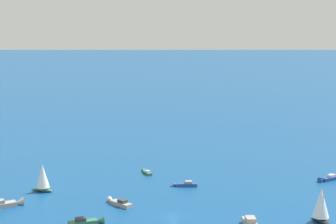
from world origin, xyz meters
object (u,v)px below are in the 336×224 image
Objects in this scene: motorboat_inshore at (6,204)px; motorboat_trailing at (146,172)px; sailboat_outer_ring_b at (321,205)px; sailboat_far_port at (43,178)px; motorboat_far_stbd at (184,184)px; motorboat_outer_ring_a at (118,203)px; motorboat_outer_ring_d at (328,179)px; motorboat_ahead at (88,222)px.

motorboat_trailing is at bearing -71.88° from motorboat_inshore.
motorboat_inshore is 1.05× the size of sailboat_outer_ring_b.
motorboat_trailing is at bearing -81.27° from sailboat_far_port.
sailboat_far_port reaches higher than motorboat_far_stbd.
motorboat_far_stbd is at bearing -107.95° from sailboat_far_port.
motorboat_outer_ring_a is at bearing 50.55° from sailboat_outer_ring_b.
motorboat_inshore is 49.94m from motorboat_trailing.
sailboat_far_port is at bearing 98.73° from motorboat_trailing.
motorboat_trailing is (5.41, -35.22, -3.70)m from sailboat_far_port.
sailboat_far_port is at bearing 36.40° from motorboat_outer_ring_a.
motorboat_far_stbd is 0.77× the size of sailboat_outer_ring_b.
motorboat_inshore is (-10.13, 12.25, -3.37)m from sailboat_far_port.
motorboat_outer_ring_d is (-13.51, -43.77, 0.03)m from motorboat_far_stbd.
sailboat_outer_ring_b is 39.46m from motorboat_outer_ring_d.
motorboat_trailing is at bearing 56.67° from motorboat_outer_ring_d.
motorboat_outer_ring_a reaches higher than motorboat_outer_ring_d.
motorboat_trailing is at bearing 14.14° from motorboat_far_stbd.
motorboat_ahead is 57.88m from sailboat_outer_ring_b.
motorboat_inshore is 1.15× the size of motorboat_ahead.
motorboat_trailing is at bearing -39.93° from motorboat_ahead.
motorboat_inshore is 97.22m from motorboat_outer_ring_d.
motorboat_outer_ring_d is at bearing -94.31° from motorboat_outer_ring_a.
motorboat_far_stbd is at bearing -70.82° from motorboat_outer_ring_a.
motorboat_outer_ring_a is at bearing 85.69° from motorboat_outer_ring_d.
motorboat_outer_ring_a is (-26.70, 19.52, 0.20)m from motorboat_trailing.
motorboat_outer_ring_d is (-26.41, -83.60, -3.55)m from sailboat_far_port.
motorboat_far_stbd is at bearing -61.82° from motorboat_ahead.
sailboat_far_port is 1.06× the size of motorboat_outer_ring_a.
motorboat_outer_ring_a is (-21.30, -15.70, -3.50)m from sailboat_far_port.
motorboat_outer_ring_a is at bearing -47.60° from motorboat_ahead.
sailboat_far_port is at bearing 72.05° from motorboat_far_stbd.
sailboat_far_port is at bearing 72.47° from motorboat_outer_ring_d.
motorboat_trailing is 33.07m from motorboat_outer_ring_a.
sailboat_outer_ring_b is at bearing -158.13° from motorboat_far_stbd.
sailboat_outer_ring_b is (-22.80, -53.07, 3.78)m from motorboat_ahead.
motorboat_outer_ring_d reaches higher than motorboat_trailing.
motorboat_far_stbd is at bearing -93.05° from motorboat_inshore.
motorboat_outer_ring_d is at bearing -107.53° from sailboat_far_port.
motorboat_trailing is 0.73× the size of motorboat_outer_ring_d.
motorboat_trailing is 0.68× the size of motorboat_outer_ring_a.
motorboat_far_stbd is 0.73× the size of motorboat_inshore.
motorboat_outer_ring_d is at bearing -107.15° from motorboat_far_stbd.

